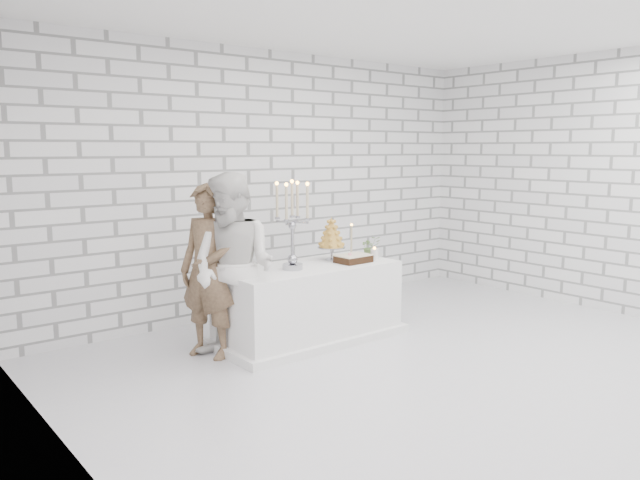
# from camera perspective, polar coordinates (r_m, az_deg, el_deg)

# --- Properties ---
(ground) EXTENTS (6.00, 5.00, 0.01)m
(ground) POSITION_cam_1_polar(r_m,az_deg,el_deg) (5.66, 10.35, -11.24)
(ground) COLOR silver
(ground) RESTS_ON ground
(ceiling) EXTENTS (6.00, 5.00, 0.01)m
(ceiling) POSITION_cam_1_polar(r_m,az_deg,el_deg) (5.45, 11.23, 20.00)
(ceiling) COLOR white
(ceiling) RESTS_ON ground
(wall_back) EXTENTS (6.00, 0.01, 3.00)m
(wall_back) POSITION_cam_1_polar(r_m,az_deg,el_deg) (7.23, -4.50, 5.30)
(wall_back) COLOR white
(wall_back) RESTS_ON ground
(wall_left) EXTENTS (0.01, 5.00, 3.00)m
(wall_left) POSITION_cam_1_polar(r_m,az_deg,el_deg) (3.65, -21.63, 1.64)
(wall_left) COLOR white
(wall_left) RESTS_ON ground
(wall_right) EXTENTS (0.01, 5.00, 3.00)m
(wall_right) POSITION_cam_1_polar(r_m,az_deg,el_deg) (7.87, 25.19, 4.78)
(wall_right) COLOR white
(wall_right) RESTS_ON ground
(cake_table) EXTENTS (1.80, 0.80, 0.75)m
(cake_table) POSITION_cam_1_polar(r_m,az_deg,el_deg) (6.17, -1.01, -5.80)
(cake_table) COLOR white
(cake_table) RESTS_ON ground
(groom) EXTENTS (0.59, 0.69, 1.59)m
(groom) POSITION_cam_1_polar(r_m,az_deg,el_deg) (5.68, -10.27, -2.83)
(groom) COLOR brown
(groom) RESTS_ON ground
(bride) EXTENTS (0.92, 1.01, 1.69)m
(bride) POSITION_cam_1_polar(r_m,az_deg,el_deg) (5.51, -7.95, -2.61)
(bride) COLOR white
(bride) RESTS_ON ground
(candelabra) EXTENTS (0.41, 0.41, 0.86)m
(candelabra) POSITION_cam_1_polar(r_m,az_deg,el_deg) (5.84, -2.58, 1.40)
(candelabra) COLOR #9797A1
(candelabra) RESTS_ON cake_table
(croquembouche) EXTENTS (0.37, 0.37, 0.45)m
(croquembouche) POSITION_cam_1_polar(r_m,az_deg,el_deg) (6.35, 1.06, 0.12)
(croquembouche) COLOR olive
(croquembouche) RESTS_ON cake_table
(chocolate_cake) EXTENTS (0.35, 0.25, 0.08)m
(chocolate_cake) POSITION_cam_1_polar(r_m,az_deg,el_deg) (6.26, 3.10, -1.71)
(chocolate_cake) COLOR black
(chocolate_cake) RESTS_ON cake_table
(pillar_candle) EXTENTS (0.10, 0.10, 0.12)m
(pillar_candle) POSITION_cam_1_polar(r_m,az_deg,el_deg) (6.38, 5.05, -1.36)
(pillar_candle) COLOR white
(pillar_candle) RESTS_ON cake_table
(extra_taper) EXTENTS (0.07, 0.07, 0.32)m
(extra_taper) POSITION_cam_1_polar(r_m,az_deg,el_deg) (6.68, 2.92, -0.03)
(extra_taper) COLOR #C2B28D
(extra_taper) RESTS_ON cake_table
(flowers) EXTENTS (0.26, 0.24, 0.23)m
(flowers) POSITION_cam_1_polar(r_m,az_deg,el_deg) (6.55, 4.67, -0.62)
(flowers) COLOR #415E2E
(flowers) RESTS_ON cake_table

